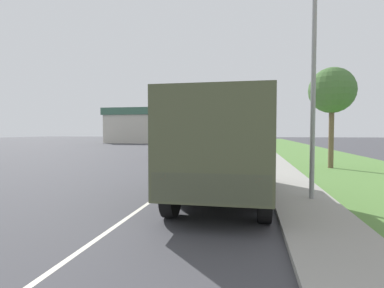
# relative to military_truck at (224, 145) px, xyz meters

# --- Properties ---
(ground_plane) EXTENTS (180.00, 180.00, 0.00)m
(ground_plane) POSITION_rel_military_truck_xyz_m (-2.15, 26.90, -1.70)
(ground_plane) COLOR #424247
(lane_centre_stripe) EXTENTS (0.12, 120.00, 0.00)m
(lane_centre_stripe) POSITION_rel_military_truck_xyz_m (-2.15, 26.90, -1.70)
(lane_centre_stripe) COLOR silver
(lane_centre_stripe) RESTS_ON ground
(sidewalk_right) EXTENTS (1.80, 120.00, 0.12)m
(sidewalk_right) POSITION_rel_military_truck_xyz_m (2.35, 26.90, -1.64)
(sidewalk_right) COLOR #9E9B93
(sidewalk_right) RESTS_ON ground
(grass_strip_right) EXTENTS (7.00, 120.00, 0.02)m
(grass_strip_right) POSITION_rel_military_truck_xyz_m (6.75, 26.90, -1.69)
(grass_strip_right) COLOR #56843D
(grass_strip_right) RESTS_ON ground
(military_truck) EXTENTS (2.53, 6.89, 3.07)m
(military_truck) POSITION_rel_military_truck_xyz_m (0.00, 0.00, 0.00)
(military_truck) COLOR #474C38
(military_truck) RESTS_ON ground
(car_nearest_ahead) EXTENTS (1.87, 4.21, 1.63)m
(car_nearest_ahead) POSITION_rel_military_truck_xyz_m (-3.93, 14.52, -0.97)
(car_nearest_ahead) COLOR maroon
(car_nearest_ahead) RESTS_ON ground
(car_second_ahead) EXTENTS (1.92, 4.20, 1.52)m
(car_second_ahead) POSITION_rel_military_truck_xyz_m (-0.03, 23.34, -1.02)
(car_second_ahead) COLOR silver
(car_second_ahead) RESTS_ON ground
(car_third_ahead) EXTENTS (1.94, 4.58, 1.66)m
(car_third_ahead) POSITION_rel_military_truck_xyz_m (-3.87, 31.58, -0.96)
(car_third_ahead) COLOR navy
(car_third_ahead) RESTS_ON ground
(car_fourth_ahead) EXTENTS (1.86, 4.86, 1.69)m
(car_fourth_ahead) POSITION_rel_military_truck_xyz_m (-0.64, 39.84, -0.95)
(car_fourth_ahead) COLOR #336B3D
(car_fourth_ahead) RESTS_ON ground
(lamp_post) EXTENTS (1.69, 0.24, 7.70)m
(lamp_post) POSITION_rel_military_truck_xyz_m (2.41, 0.33, 2.95)
(lamp_post) COLOR gray
(lamp_post) RESTS_ON sidewalk_right
(tree_mid_right) EXTENTS (2.61, 2.61, 5.79)m
(tree_mid_right) POSITION_rel_military_truck_xyz_m (5.39, 9.46, 2.75)
(tree_mid_right) COLOR brown
(tree_mid_right) RESTS_ON grass_strip_right
(building_distant) EXTENTS (17.14, 11.26, 6.60)m
(building_distant) POSITION_rel_military_truck_xyz_m (-17.87, 47.74, 1.64)
(building_distant) COLOR beige
(building_distant) RESTS_ON ground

